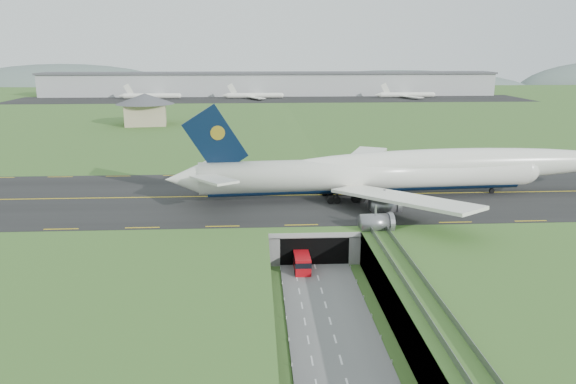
{
  "coord_description": "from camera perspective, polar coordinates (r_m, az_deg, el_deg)",
  "views": [
    {
      "loc": [
        -9.82,
        -83.07,
        36.6
      ],
      "look_at": [
        -3.93,
        20.0,
        10.22
      ],
      "focal_mm": 35.0,
      "sensor_mm": 36.0,
      "label": 1
    }
  ],
  "objects": [
    {
      "name": "airfield_deck",
      "position": [
        90.15,
        3.25,
        -7.57
      ],
      "size": [
        800.0,
        800.0,
        6.0
      ],
      "primitive_type": "cube",
      "color": "gray",
      "rests_on": "ground"
    },
    {
      "name": "cargo_terminal",
      "position": [
        383.28,
        -1.83,
        10.94
      ],
      "size": [
        320.0,
        67.0,
        15.6
      ],
      "color": "#B2B2B2",
      "rests_on": "ground"
    },
    {
      "name": "ground",
      "position": [
        91.31,
        3.22,
        -9.32
      ],
      "size": [
        900.0,
        900.0,
        0.0
      ],
      "primitive_type": "plane",
      "color": "#3B6327",
      "rests_on": "ground"
    },
    {
      "name": "taxiway",
      "position": [
        120.42,
        1.52,
        -0.35
      ],
      "size": [
        800.0,
        44.0,
        0.18
      ],
      "primitive_type": "cube",
      "color": "black",
      "rests_on": "airfield_deck"
    },
    {
      "name": "service_building",
      "position": [
        240.86,
        -14.3,
        8.44
      ],
      "size": [
        26.79,
        26.79,
        12.96
      ],
      "rotation": [
        0.0,
        0.0,
        0.14
      ],
      "color": "tan",
      "rests_on": "ground"
    },
    {
      "name": "shuttle_tram",
      "position": [
        95.93,
        1.4,
        -7.07
      ],
      "size": [
        2.77,
        7.1,
        2.91
      ],
      "rotation": [
        0.0,
        0.0,
        0.0
      ],
      "color": "#AF0B12",
      "rests_on": "ground"
    },
    {
      "name": "distant_hills",
      "position": [
        520.0,
        5.02,
        9.8
      ],
      "size": [
        700.0,
        91.0,
        60.0
      ],
      "color": "slate",
      "rests_on": "ground"
    },
    {
      "name": "trench_road",
      "position": [
        84.5,
        3.8,
        -11.29
      ],
      "size": [
        12.0,
        75.0,
        0.2
      ],
      "primitive_type": "cube",
      "color": "slate",
      "rests_on": "ground"
    },
    {
      "name": "jumbo_jet",
      "position": [
        120.25,
        11.35,
        2.06
      ],
      "size": [
        99.33,
        62.89,
        20.86
      ],
      "rotation": [
        0.0,
        0.0,
        0.07
      ],
      "color": "white",
      "rests_on": "ground"
    },
    {
      "name": "guideway",
      "position": [
        74.18,
        13.62,
        -11.03
      ],
      "size": [
        3.0,
        53.0,
        7.05
      ],
      "color": "#A8A8A3",
      "rests_on": "ground"
    },
    {
      "name": "tunnel_portal",
      "position": [
        105.64,
        2.24,
        -4.03
      ],
      "size": [
        17.0,
        22.3,
        6.0
      ],
      "color": "gray",
      "rests_on": "ground"
    }
  ]
}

